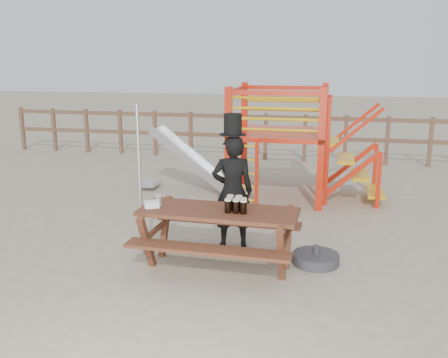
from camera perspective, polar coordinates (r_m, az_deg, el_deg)
ground at (r=6.31m, az=0.64°, el=-10.40°), size 60.00×60.00×0.00m
back_fence at (r=12.83m, az=7.00°, el=5.35°), size 15.09×0.09×1.20m
playground_fort at (r=9.41m, az=5.82°, el=4.42°), size 4.71×1.84×2.10m
picnic_table at (r=6.24m, az=-0.63°, el=-5.99°), size 1.99×1.41×0.76m
man_with_hat at (r=6.84m, az=0.98°, el=-1.09°), size 0.66×0.52×1.86m
metal_pole at (r=6.58m, az=-9.60°, el=-0.26°), size 0.04×0.04×2.03m
parasol_base at (r=6.58m, az=10.44°, el=-8.94°), size 0.59×0.59×0.25m
paper_bag at (r=6.31m, az=-8.27°, el=-2.87°), size 0.22×0.21×0.08m
stout_pints at (r=6.07m, az=1.37°, el=-2.92°), size 0.28×0.26×0.17m
empty_glasses at (r=6.35m, az=-7.53°, el=-2.46°), size 0.08×0.08×0.15m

